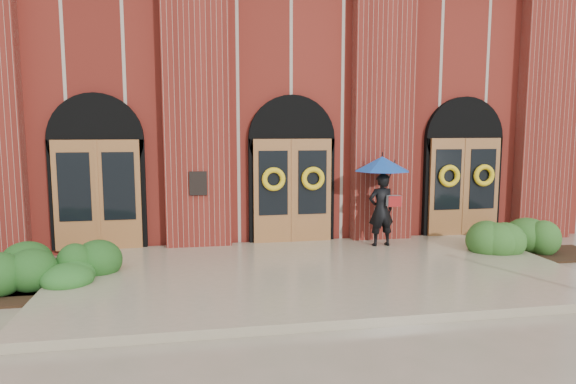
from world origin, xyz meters
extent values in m
plane|color=gray|center=(0.00, 0.00, 0.00)|extent=(90.00, 90.00, 0.00)
cube|color=tan|center=(0.00, 0.15, 0.07)|extent=(10.00, 5.30, 0.15)
cube|color=maroon|center=(0.00, 8.90, 3.50)|extent=(16.00, 12.00, 7.00)
cube|color=black|center=(-2.25, 2.47, 1.65)|extent=(0.40, 0.05, 0.55)
cube|color=maroon|center=(-2.25, 2.73, 3.50)|extent=(1.50, 0.45, 7.00)
cube|color=maroon|center=(2.25, 2.73, 3.50)|extent=(1.50, 0.45, 7.00)
cube|color=maroon|center=(6.75, 2.73, 3.50)|extent=(1.50, 0.45, 7.00)
cube|color=#9A5F32|center=(-4.50, 2.71, 1.40)|extent=(1.90, 0.10, 2.50)
cylinder|color=black|center=(-4.50, 2.85, 2.65)|extent=(2.10, 0.22, 2.10)
cube|color=#9A5F32|center=(0.00, 2.71, 1.40)|extent=(1.90, 0.10, 2.50)
cylinder|color=black|center=(0.00, 2.85, 2.65)|extent=(2.10, 0.22, 2.10)
cube|color=#9A5F32|center=(4.50, 2.71, 1.40)|extent=(1.90, 0.10, 2.50)
cylinder|color=black|center=(4.50, 2.85, 2.65)|extent=(2.10, 0.22, 2.10)
torus|color=yellow|center=(-0.48, 2.59, 1.70)|extent=(0.57, 0.13, 0.57)
torus|color=yellow|center=(0.48, 2.59, 1.70)|extent=(0.57, 0.13, 0.57)
torus|color=yellow|center=(4.02, 2.59, 1.70)|extent=(0.57, 0.13, 0.57)
torus|color=yellow|center=(4.98, 2.59, 1.70)|extent=(0.57, 0.13, 0.57)
imported|color=black|center=(1.96, 1.90, 1.00)|extent=(0.65, 0.45, 1.71)
cone|color=#1549A5|center=(1.96, 1.90, 2.09)|extent=(1.41, 1.41, 0.34)
cylinder|color=black|center=(2.01, 1.85, 1.63)|extent=(0.02, 0.02, 0.57)
cube|color=#9DA1A2|center=(2.21, 1.76, 1.23)|extent=(0.33, 0.18, 0.25)
cube|color=maroon|center=(2.21, 1.67, 1.23)|extent=(0.32, 0.05, 0.25)
ellipsoid|color=#1D4818|center=(-5.25, 0.50, 0.36)|extent=(2.83, 1.13, 0.73)
ellipsoid|color=#29541D|center=(5.20, 0.89, 0.38)|extent=(2.99, 1.20, 0.77)
ellipsoid|color=#23571E|center=(-5.10, 0.00, 0.24)|extent=(1.34, 1.15, 0.48)
camera|label=1|loc=(-2.31, -9.39, 2.94)|focal=32.00mm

